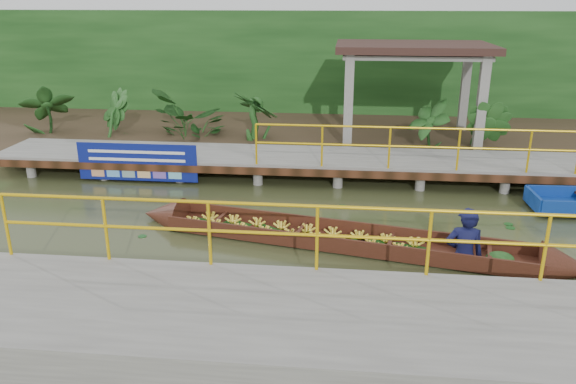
# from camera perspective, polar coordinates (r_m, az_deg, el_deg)

# --- Properties ---
(ground) EXTENTS (80.00, 80.00, 0.00)m
(ground) POSITION_cam_1_polar(r_m,az_deg,el_deg) (11.51, -0.25, -3.64)
(ground) COLOR #33361B
(ground) RESTS_ON ground
(land_strip) EXTENTS (30.00, 8.00, 0.45)m
(land_strip) POSITION_cam_1_polar(r_m,az_deg,el_deg) (18.57, 2.32, 6.02)
(land_strip) COLOR #34281A
(land_strip) RESTS_ON ground
(far_dock) EXTENTS (16.00, 2.06, 1.66)m
(far_dock) POSITION_cam_1_polar(r_m,az_deg,el_deg) (14.57, 1.31, 3.33)
(far_dock) COLOR slate
(far_dock) RESTS_ON ground
(near_dock) EXTENTS (18.00, 2.40, 1.73)m
(near_dock) POSITION_cam_1_polar(r_m,az_deg,el_deg) (7.59, 3.90, -14.19)
(near_dock) COLOR slate
(near_dock) RESTS_ON ground
(pavilion) EXTENTS (4.40, 3.00, 3.00)m
(pavilion) POSITION_cam_1_polar(r_m,az_deg,el_deg) (17.01, 12.56, 13.23)
(pavilion) COLOR slate
(pavilion) RESTS_ON ground
(foliage_backdrop) EXTENTS (30.00, 0.80, 4.00)m
(foliage_backdrop) POSITION_cam_1_polar(r_m,az_deg,el_deg) (20.71, 2.86, 12.39)
(foliage_backdrop) COLOR #143912
(foliage_backdrop) RESTS_ON ground
(vendor_boat) EXTENTS (8.62, 2.61, 2.25)m
(vendor_boat) POSITION_cam_1_polar(r_m,az_deg,el_deg) (10.58, 8.22, -4.12)
(vendor_boat) COLOR #371B0F
(vendor_boat) RESTS_ON ground
(blue_banner) EXTENTS (3.06, 0.04, 0.96)m
(blue_banner) POSITION_cam_1_polar(r_m,az_deg,el_deg) (14.55, -15.07, 2.96)
(blue_banner) COLOR navy
(blue_banner) RESTS_ON ground
(tropical_plants) EXTENTS (14.28, 1.28, 1.60)m
(tropical_plants) POSITION_cam_1_polar(r_m,az_deg,el_deg) (16.42, -4.33, 7.89)
(tropical_plants) COLOR #143912
(tropical_plants) RESTS_ON ground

